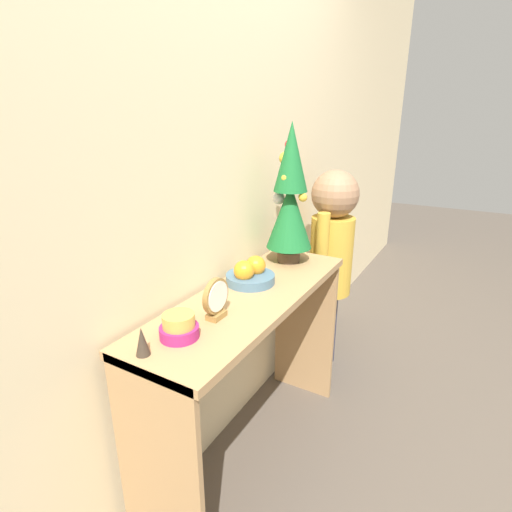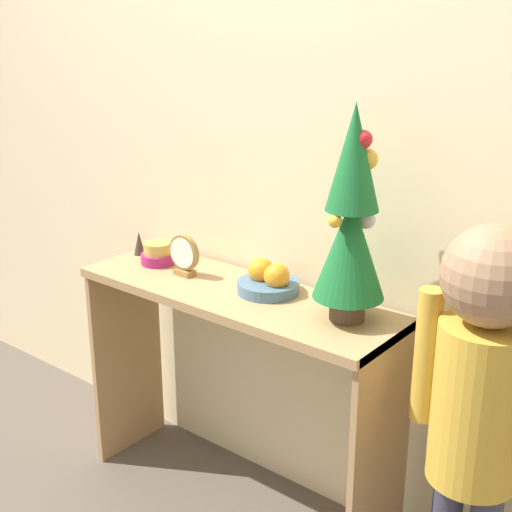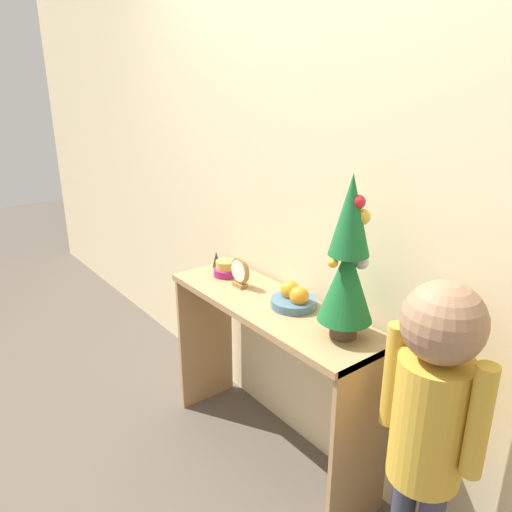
% 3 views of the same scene
% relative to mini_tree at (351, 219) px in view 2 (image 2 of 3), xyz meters
% --- Properties ---
extents(back_wall, '(7.00, 0.05, 2.50)m').
position_rel_mini_tree_xyz_m(back_wall, '(-0.40, 0.19, 0.16)').
color(back_wall, beige).
rests_on(back_wall, ground_plane).
extents(console_table, '(1.11, 0.35, 0.79)m').
position_rel_mini_tree_xyz_m(console_table, '(-0.40, -0.03, -0.49)').
color(console_table, tan).
rests_on(console_table, ground_plane).
extents(mini_tree, '(0.21, 0.21, 0.62)m').
position_rel_mini_tree_xyz_m(mini_tree, '(0.00, 0.00, 0.00)').
color(mini_tree, '#4C3828').
rests_on(mini_tree, console_table).
extents(fruit_bowl, '(0.20, 0.20, 0.10)m').
position_rel_mini_tree_xyz_m(fruit_bowl, '(-0.31, 0.02, -0.26)').
color(fruit_bowl, '#476B84').
rests_on(fruit_bowl, console_table).
extents(singing_bowl, '(0.12, 0.12, 0.08)m').
position_rel_mini_tree_xyz_m(singing_bowl, '(-0.78, -0.01, -0.27)').
color(singing_bowl, '#9E2366').
rests_on(singing_bowl, console_table).
extents(desk_clock, '(0.12, 0.04, 0.14)m').
position_rel_mini_tree_xyz_m(desk_clock, '(-0.62, -0.03, -0.23)').
color(desk_clock, olive).
rests_on(desk_clock, console_table).
extents(figurine, '(0.04, 0.04, 0.09)m').
position_rel_mini_tree_xyz_m(figurine, '(-0.90, 0.02, -0.26)').
color(figurine, '#382D23').
rests_on(figurine, console_table).
extents(child_figure, '(0.36, 0.25, 1.17)m').
position_rel_mini_tree_xyz_m(child_figure, '(0.43, -0.06, -0.34)').
color(child_figure, '#38384C').
rests_on(child_figure, ground_plane).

